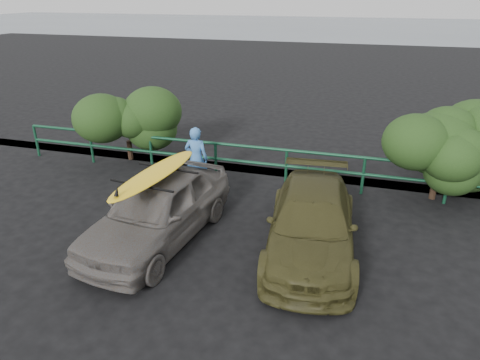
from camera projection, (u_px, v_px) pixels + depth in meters
The scene contains 10 objects.
ground at pixel (177, 291), 7.54m from camera, with size 80.00×80.00×0.00m, color black.
ocean at pixel (351, 28), 60.18m from camera, with size 200.00×200.00×0.00m, color slate.
guardrail at pixel (250, 163), 11.72m from camera, with size 14.00×0.08×1.04m, color #124229, non-canonical shape.
shrub_left at pixel (102, 125), 13.05m from camera, with size 3.20×2.40×2.20m, color #254418, non-canonical shape.
shrub_right at pixel (450, 154), 10.63m from camera, with size 3.20×2.40×2.28m, color #254418, non-canonical shape.
sedan at pixel (158, 209), 8.87m from camera, with size 1.68×4.17×1.42m, color #5E5854.
olive_vehicle at pixel (312, 223), 8.53m from camera, with size 1.72×4.22×1.22m, color #3F3C1C.
man at pixel (196, 159), 11.12m from camera, with size 0.62×0.41×1.70m, color #4380C9.
roof_rack at pixel (155, 176), 8.57m from camera, with size 1.43×1.00×0.05m, color black, non-canonical shape.
surfboard at pixel (155, 173), 8.54m from camera, with size 0.59×2.87×0.08m, color yellow.
Camera 1 is at (2.77, -5.54, 4.86)m, focal length 32.00 mm.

